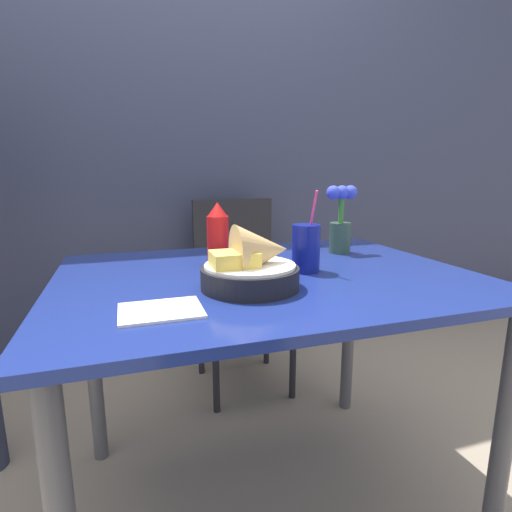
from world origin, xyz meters
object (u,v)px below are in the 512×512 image
Objects in this scene: flower_vase at (341,222)px; drink_cup at (306,250)px; chair_far_window at (238,275)px; ketchup_bottle at (218,237)px; food_basket at (253,266)px.

drink_cup is at bearing -137.84° from flower_vase.
chair_far_window is 0.80m from ketchup_bottle.
chair_far_window is 3.71× the size of food_basket.
food_basket is 0.22m from drink_cup.
food_basket is (-0.22, -0.92, 0.28)m from chair_far_window.
ketchup_bottle is (-0.04, 0.23, 0.04)m from food_basket.
ketchup_bottle is (-0.25, -0.69, 0.31)m from chair_far_window.
drink_cup is 0.31m from flower_vase.
ketchup_bottle is at bearing -110.06° from chair_far_window.
flower_vase is at bearing -71.24° from chair_far_window.
drink_cup is at bearing -27.47° from ketchup_bottle.
chair_far_window is 0.86m from drink_cup.
flower_vase reaches higher than food_basket.
food_basket is 1.04× the size of drink_cup.
food_basket is 0.24m from ketchup_bottle.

